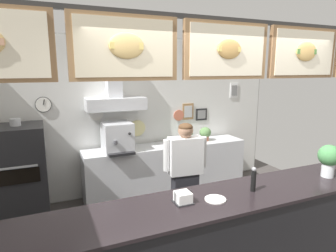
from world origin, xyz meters
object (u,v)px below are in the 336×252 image
Objects in this scene: pizza_oven at (21,176)px; potted_rosemary at (187,135)px; espresso_machine at (117,137)px; condiment_plate at (215,199)px; shop_worker at (185,173)px; potted_sage at (205,133)px; napkin_holder at (183,198)px; basil_vase at (329,159)px; pepper_grinder at (253,179)px.

pizza_oven reaches higher than potted_rosemary.
potted_rosemary is at bearing 1.53° from espresso_machine.
espresso_machine is at bearing 96.61° from condiment_plate.
pizza_oven is 1.03× the size of shop_worker.
napkin_holder is (-1.66, -2.43, 0.08)m from potted_sage.
shop_worker is 4.28× the size of basil_vase.
pizza_oven is 2.71m from napkin_holder.
pizza_oven is 2.92m from condiment_plate.
espresso_machine is 2.23× the size of potted_rosemary.
potted_sage is 1.35× the size of condiment_plate.
potted_sage is at bearing 55.67° from napkin_holder.
shop_worker is 1.36m from espresso_machine.
pizza_oven is 4.40× the size of basil_vase.
espresso_machine is at bearing 5.18° from pizza_oven.
shop_worker reaches higher than condiment_plate.
espresso_machine reaches higher than napkin_holder.
espresso_machine is 3.50× the size of napkin_holder.
pepper_grinder is (-0.94, -2.48, 0.15)m from potted_sage.
basil_vase is 1.86× the size of condiment_plate.
shop_worker is 5.94× the size of potted_rosemary.
potted_sage is 1.59× the size of napkin_holder.
potted_sage is 2.51m from basil_vase.
basil_vase is 2.18× the size of napkin_holder.
espresso_machine is 2.55m from pepper_grinder.
shop_worker reaches higher than napkin_holder.
napkin_holder is (1.43, -2.28, 0.38)m from pizza_oven.
basil_vase is (0.04, -2.49, 0.23)m from potted_sage.
condiment_plate is at bearing -118.78° from potted_sage.
potted_rosemary is 0.72× the size of basil_vase.
shop_worker is 6.32× the size of pepper_grinder.
shop_worker is (2.08, -1.02, 0.08)m from pizza_oven.
pizza_oven is at bearing -177.10° from potted_sage.
potted_rosemary is 1.34× the size of condiment_plate.
pizza_oven reaches higher than basil_vase.
potted_sage is 2.65m from pepper_grinder.
potted_rosemary is 2.70m from condiment_plate.
potted_sage is (1.66, 0.03, -0.09)m from espresso_machine.
napkin_holder is at bearing -90.02° from espresso_machine.
pepper_grinder is (0.72, -2.45, 0.06)m from espresso_machine.
condiment_plate is at bearing 80.55° from shop_worker.
condiment_plate is (1.71, -2.34, 0.35)m from pizza_oven.
potted_sage reaches higher than condiment_plate.
pizza_oven is 6.49× the size of pepper_grinder.
condiment_plate is 0.30m from napkin_holder.
potted_sage is at bearing 61.22° from condiment_plate.
condiment_plate is (-1.01, -2.51, 0.03)m from potted_rosemary.
espresso_machine is 2.40m from napkin_holder.
potted_sage is at bearing 69.21° from pepper_grinder.
condiment_plate is (-0.37, -1.32, 0.27)m from shop_worker.
condiment_plate is at bearing -13.35° from napkin_holder.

